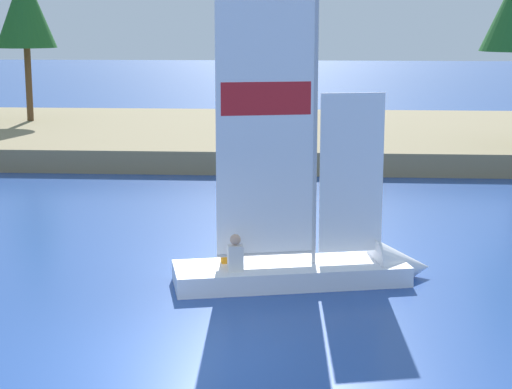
# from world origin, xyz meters

# --- Properties ---
(ground_plane) EXTENTS (200.00, 200.00, 0.00)m
(ground_plane) POSITION_xyz_m (0.00, 0.00, 0.00)
(ground_plane) COLOR #234793
(shore_bank) EXTENTS (80.00, 13.88, 0.77)m
(shore_bank) POSITION_xyz_m (0.00, 22.57, 0.38)
(shore_bank) COLOR #897A56
(shore_bank) RESTS_ON ground
(shoreline_tree_centre) EXTENTS (2.51, 2.51, 6.29)m
(shoreline_tree_centre) POSITION_xyz_m (-9.93, 23.93, 5.40)
(shoreline_tree_centre) COLOR brown
(shoreline_tree_centre) RESTS_ON shore_bank
(sailboat) EXTENTS (5.12, 2.40, 6.55)m
(sailboat) POSITION_xyz_m (2.44, 4.26, 0.49)
(sailboat) COLOR white
(sailboat) RESTS_ON ground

